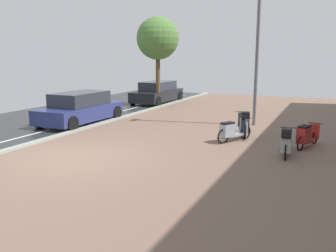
{
  "coord_description": "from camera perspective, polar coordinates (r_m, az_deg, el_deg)",
  "views": [
    {
      "loc": [
        6.93,
        -8.22,
        2.99
      ],
      "look_at": [
        3.27,
        -0.18,
        1.28
      ],
      "focal_mm": 38.66,
      "sensor_mm": 36.0,
      "label": 1
    }
  ],
  "objects": [
    {
      "name": "ground",
      "position": [
        10.34,
        -8.96,
        -6.13
      ],
      "size": [
        21.0,
        40.0,
        0.13
      ],
      "color": "#2D2F30"
    },
    {
      "name": "scooter_near",
      "position": [
        11.52,
        18.2,
        -2.46
      ],
      "size": [
        0.52,
        1.85,
        0.96
      ],
      "color": "black",
      "rests_on": "ground"
    },
    {
      "name": "scooter_mid",
      "position": [
        12.78,
        20.96,
        -1.44
      ],
      "size": [
        0.77,
        1.68,
        0.8
      ],
      "color": "black",
      "rests_on": "ground"
    },
    {
      "name": "scooter_far",
      "position": [
        13.0,
        10.06,
        -0.73
      ],
      "size": [
        0.91,
        1.58,
        0.84
      ],
      "color": "black",
      "rests_on": "ground"
    },
    {
      "name": "scooter_extra",
      "position": [
        13.84,
        11.87,
        0.23
      ],
      "size": [
        0.83,
        1.81,
        1.05
      ],
      "color": "black",
      "rests_on": "ground"
    },
    {
      "name": "parked_car_near",
      "position": [
        16.86,
        -13.66,
        2.73
      ],
      "size": [
        1.94,
        4.35,
        1.4
      ],
      "color": "navy",
      "rests_on": "ground"
    },
    {
      "name": "parked_car_far",
      "position": [
        23.67,
        -1.66,
        5.3
      ],
      "size": [
        1.93,
        4.44,
        1.38
      ],
      "color": "black",
      "rests_on": "ground"
    },
    {
      "name": "lamp_post",
      "position": [
        16.17,
        13.95,
        12.97
      ],
      "size": [
        0.2,
        0.52,
        6.65
      ],
      "color": "slate",
      "rests_on": "ground"
    },
    {
      "name": "street_tree",
      "position": [
        22.08,
        -1.62,
        13.59
      ],
      "size": [
        2.52,
        2.52,
        5.3
      ],
      "color": "brown",
      "rests_on": "ground"
    }
  ]
}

